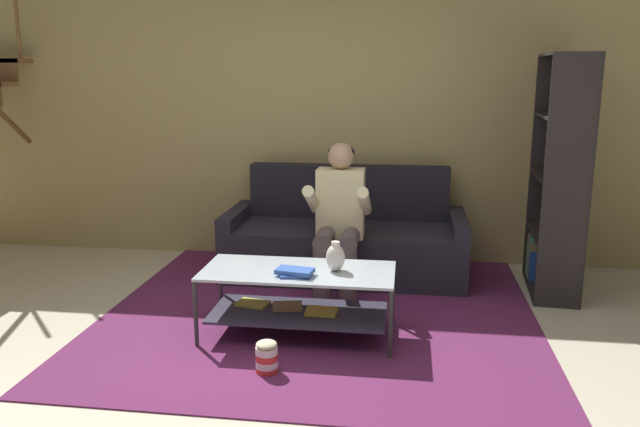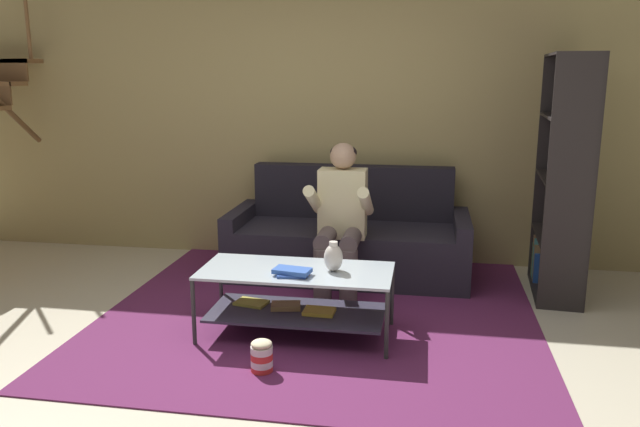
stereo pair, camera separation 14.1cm
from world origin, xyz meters
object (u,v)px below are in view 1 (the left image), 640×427
(couch, at_px, (345,240))
(person_seated_center, at_px, (339,214))
(coffee_table, at_px, (298,292))
(bookshelf, at_px, (562,192))
(vase, at_px, (335,257))
(popcorn_tub, at_px, (267,357))
(book_stack, at_px, (295,272))

(couch, bearing_deg, person_seated_center, -90.00)
(person_seated_center, distance_m, coffee_table, 0.95)
(bookshelf, bearing_deg, person_seated_center, -167.89)
(vase, distance_m, bookshelf, 2.11)
(person_seated_center, distance_m, popcorn_tub, 1.56)
(coffee_table, height_order, popcorn_tub, coffee_table)
(book_stack, bearing_deg, vase, 28.97)
(coffee_table, bearing_deg, person_seated_center, 77.83)
(book_stack, xyz_separation_m, popcorn_tub, (-0.09, -0.45, -0.39))
(couch, height_order, coffee_table, couch)
(person_seated_center, bearing_deg, bookshelf, 12.11)
(coffee_table, distance_m, book_stack, 0.22)
(book_stack, relative_size, bookshelf, 0.13)
(coffee_table, bearing_deg, popcorn_tub, -98.76)
(coffee_table, xyz_separation_m, bookshelf, (1.96, 1.24, 0.51))
(person_seated_center, bearing_deg, popcorn_tub, -100.81)
(book_stack, height_order, popcorn_tub, book_stack)
(book_stack, xyz_separation_m, bookshelf, (1.95, 1.37, 0.32))
(couch, distance_m, book_stack, 1.53)
(person_seated_center, relative_size, book_stack, 4.75)
(vase, bearing_deg, popcorn_tub, -120.30)
(person_seated_center, height_order, vase, person_seated_center)
(vase, height_order, bookshelf, bookshelf)
(book_stack, relative_size, popcorn_tub, 1.24)
(person_seated_center, relative_size, coffee_table, 0.95)
(book_stack, distance_m, bookshelf, 2.40)
(person_seated_center, height_order, book_stack, person_seated_center)
(coffee_table, distance_m, popcorn_tub, 0.61)
(coffee_table, height_order, bookshelf, bookshelf)
(person_seated_center, bearing_deg, book_stack, -100.41)
(couch, bearing_deg, vase, -87.12)
(couch, distance_m, person_seated_center, 0.64)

